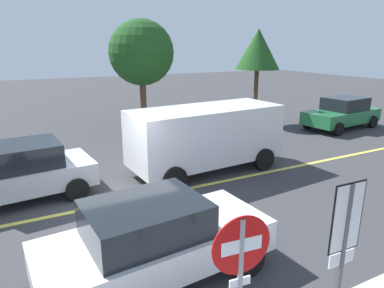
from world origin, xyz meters
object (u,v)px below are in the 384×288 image
at_px(car_silver_far_lane, 18,172).
at_px(tree_centre_verge, 141,53).
at_px(stop_sign, 240,272).
at_px(white_van, 205,135).
at_px(tree_left_verge, 258,50).
at_px(car_green_approaching, 342,113).
at_px(car_white_mid_road, 154,239).
at_px(speed_limit_sign, 345,235).

distance_m(car_silver_far_lane, tree_centre_verge, 9.45).
relative_size(stop_sign, car_silver_far_lane, 0.55).
distance_m(stop_sign, white_van, 7.75).
bearing_deg(car_silver_far_lane, tree_left_verge, 22.64).
height_order(car_green_approaching, tree_centre_verge, tree_centre_verge).
distance_m(stop_sign, tree_centre_verge, 14.58).
bearing_deg(car_silver_far_lane, car_white_mid_road, -66.34).
relative_size(white_van, tree_centre_verge, 0.98).
relative_size(speed_limit_sign, car_green_approaching, 0.55).
xyz_separation_m(white_van, car_white_mid_road, (-3.61, -4.57, -0.48)).
xyz_separation_m(speed_limit_sign, car_green_approaching, (11.33, 9.42, -0.96)).
height_order(car_green_approaching, tree_left_verge, tree_left_verge).
bearing_deg(car_silver_far_lane, tree_centre_verge, 47.93).
height_order(white_van, tree_left_verge, tree_left_verge).
bearing_deg(car_white_mid_road, car_green_approaching, 27.71).
relative_size(white_van, car_white_mid_road, 1.21).
xyz_separation_m(stop_sign, speed_limit_sign, (1.54, -0.18, 0.17)).
distance_m(car_white_mid_road, tree_left_verge, 14.18).
height_order(car_silver_far_lane, car_white_mid_road, car_silver_far_lane).
distance_m(stop_sign, car_green_approaching, 15.87).
bearing_deg(car_white_mid_road, car_silver_far_lane, 113.66).
bearing_deg(car_silver_far_lane, speed_limit_sign, -62.44).
distance_m(speed_limit_sign, car_silver_far_lane, 8.47).
relative_size(car_white_mid_road, tree_left_verge, 0.87).
xyz_separation_m(car_silver_far_lane, tree_centre_verge, (6.00, 6.65, 3.02)).
distance_m(car_white_mid_road, tree_centre_verge, 12.55).
relative_size(stop_sign, speed_limit_sign, 0.93).
relative_size(car_silver_far_lane, car_white_mid_road, 0.96).
distance_m(speed_limit_sign, car_green_approaching, 14.76).
height_order(car_silver_far_lane, tree_centre_verge, tree_centre_verge).
bearing_deg(white_van, stop_sign, -116.11).
relative_size(speed_limit_sign, tree_left_verge, 0.50).
distance_m(white_van, tree_centre_verge, 7.44).
distance_m(white_van, car_white_mid_road, 5.85).
relative_size(white_van, tree_left_verge, 1.06).
bearing_deg(tree_centre_verge, stop_sign, -104.69).
height_order(stop_sign, white_van, stop_sign).
xyz_separation_m(car_white_mid_road, tree_left_verge, (9.70, 9.85, 3.18)).
bearing_deg(stop_sign, car_green_approaching, 35.69).
bearing_deg(speed_limit_sign, tree_left_verge, 57.33).
bearing_deg(car_silver_far_lane, car_green_approaching, 7.34).
xyz_separation_m(stop_sign, white_van, (3.41, 6.95, -0.33)).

